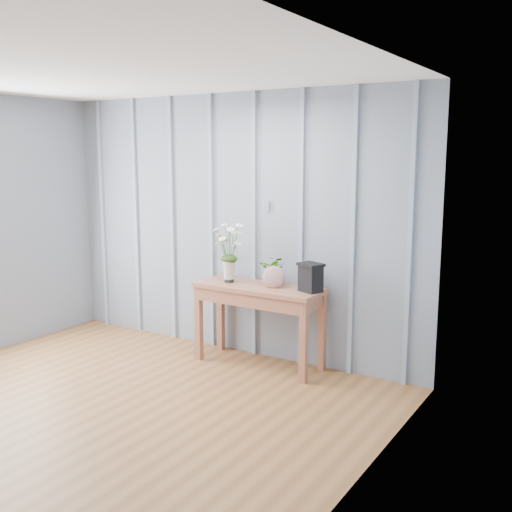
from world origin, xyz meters
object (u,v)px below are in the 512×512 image
Objects in this scene: daisy_vase at (229,244)px; felt_disc_vessel at (274,277)px; carved_box at (311,277)px; sideboard at (259,298)px.

daisy_vase is 2.88× the size of felt_disc_vessel.
carved_box is at bearing -16.49° from felt_disc_vessel.
daisy_vase is 2.27× the size of carved_box.
sideboard is at bearing 3.92° from daisy_vase.
daisy_vase is at bearing -176.08° from sideboard.
felt_disc_vessel is at bearing -172.42° from carved_box.
felt_disc_vessel is at bearing -6.16° from sideboard.
daisy_vase reaches higher than felt_disc_vessel.
felt_disc_vessel reaches higher than sideboard.
sideboard is 0.57m from daisy_vase.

